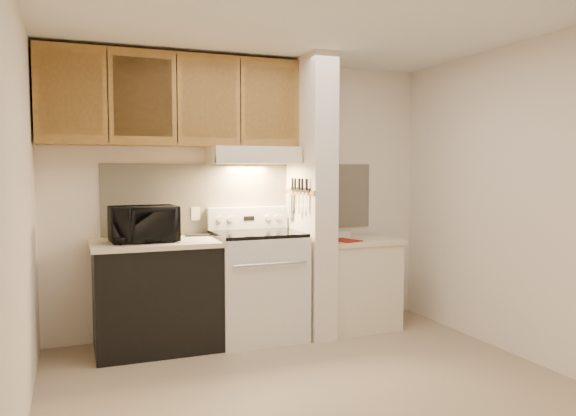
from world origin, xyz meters
TOP-DOWN VIEW (x-y plane):
  - floor at (0.00, 0.00)m, footprint 3.60×3.60m
  - ceiling at (0.00, 0.00)m, footprint 3.60×3.60m
  - wall_back at (0.00, 1.50)m, footprint 3.60×2.50m
  - wall_left at (-1.80, 0.00)m, footprint 0.02×3.00m
  - wall_right at (1.80, 0.00)m, footprint 0.02×3.00m
  - backsplash at (0.00, 1.49)m, footprint 2.60×0.02m
  - range_body at (0.00, 1.16)m, footprint 0.76×0.65m
  - oven_window at (0.00, 0.84)m, footprint 0.50×0.01m
  - oven_handle at (0.00, 0.80)m, footprint 0.65×0.02m
  - cooktop at (0.00, 1.16)m, footprint 0.74×0.64m
  - range_backguard at (0.00, 1.44)m, footprint 0.76×0.08m
  - range_display at (0.00, 1.40)m, footprint 0.10×0.01m
  - range_knob_left_outer at (-0.28, 1.40)m, footprint 0.05×0.02m
  - range_knob_left_inner at (-0.18, 1.40)m, footprint 0.05×0.02m
  - range_knob_right_inner at (0.18, 1.40)m, footprint 0.05×0.02m
  - range_knob_right_outer at (0.28, 1.40)m, footprint 0.05×0.02m
  - dishwasher_front at (-0.88, 1.17)m, footprint 1.00×0.63m
  - left_countertop at (-0.88, 1.17)m, footprint 1.04×0.67m
  - spoon_rest at (-0.48, 1.36)m, footprint 0.24×0.09m
  - teal_jar at (-1.16, 1.06)m, footprint 0.09×0.09m
  - outlet at (-0.48, 1.48)m, footprint 0.08×0.01m
  - microwave at (-0.98, 1.15)m, footprint 0.55×0.39m
  - partition_pillar at (0.51, 1.15)m, footprint 0.22×0.70m
  - pillar_trim at (0.39, 1.15)m, footprint 0.01×0.70m
  - knife_strip at (0.39, 1.10)m, footprint 0.02×0.42m
  - knife_blade_a at (0.38, 0.93)m, footprint 0.01×0.03m
  - knife_handle_a at (0.38, 0.93)m, footprint 0.02×0.02m
  - knife_blade_b at (0.38, 1.01)m, footprint 0.01×0.04m
  - knife_handle_b at (0.38, 1.03)m, footprint 0.02×0.02m
  - knife_blade_c at (0.38, 1.09)m, footprint 0.01×0.04m
  - knife_handle_c at (0.38, 1.09)m, footprint 0.02×0.02m
  - knife_blade_d at (0.38, 1.18)m, footprint 0.01×0.04m
  - knife_handle_d at (0.38, 1.19)m, footprint 0.02×0.02m
  - knife_blade_e at (0.38, 1.26)m, footprint 0.01×0.04m
  - knife_handle_e at (0.38, 1.26)m, footprint 0.02×0.02m
  - oven_mitt at (0.38, 1.32)m, footprint 0.03×0.09m
  - right_cab_base at (0.97, 1.15)m, footprint 0.70×0.60m
  - right_countertop at (0.97, 1.15)m, footprint 0.74×0.64m
  - red_folder at (0.79, 1.01)m, footprint 0.28×0.32m
  - white_box at (0.92, 1.33)m, footprint 0.17×0.13m
  - range_hood at (0.00, 1.28)m, footprint 0.78×0.44m
  - hood_lip at (0.00, 1.07)m, footprint 0.78×0.04m
  - upper_cabinets at (-0.69, 1.32)m, footprint 2.18×0.33m
  - cab_door_a at (-1.51, 1.17)m, footprint 0.46×0.01m
  - cab_gap_a at (-1.23, 1.16)m, footprint 0.01×0.01m
  - cab_door_b at (-0.96, 1.17)m, footprint 0.46×0.01m
  - cab_gap_b at (-0.69, 1.16)m, footprint 0.01×0.01m
  - cab_door_c at (-0.42, 1.17)m, footprint 0.46×0.01m
  - cab_gap_c at (-0.14, 1.16)m, footprint 0.01×0.01m
  - cab_door_d at (0.13, 1.17)m, footprint 0.46×0.01m

SIDE VIEW (x-z plane):
  - floor at x=0.00m, z-range 0.00..0.00m
  - right_cab_base at x=0.97m, z-range 0.00..0.81m
  - dishwasher_front at x=-0.88m, z-range 0.00..0.87m
  - range_body at x=0.00m, z-range 0.00..0.92m
  - oven_window at x=0.00m, z-range 0.35..0.65m
  - oven_handle at x=0.00m, z-range 0.71..0.73m
  - right_countertop at x=0.97m, z-range 0.81..0.85m
  - red_folder at x=0.79m, z-range 0.85..0.86m
  - white_box at x=0.92m, z-range 0.85..0.89m
  - left_countertop at x=-0.88m, z-range 0.87..0.91m
  - spoon_rest at x=-0.48m, z-range 0.91..0.93m
  - cooktop at x=0.00m, z-range 0.92..0.95m
  - teal_jar at x=-1.16m, z-range 0.91..1.00m
  - range_backguard at x=0.00m, z-range 0.95..1.15m
  - range_display at x=0.00m, z-range 1.03..1.07m
  - range_knob_left_outer at x=-0.28m, z-range 1.03..1.07m
  - range_knob_left_inner at x=-0.18m, z-range 1.03..1.07m
  - range_knob_right_inner at x=0.18m, z-range 1.03..1.07m
  - range_knob_right_outer at x=0.28m, z-range 1.03..1.07m
  - microwave at x=-0.98m, z-range 0.91..1.20m
  - outlet at x=-0.48m, z-range 1.04..1.16m
  - oven_mitt at x=0.38m, z-range 1.05..1.27m
  - knife_blade_c at x=0.38m, z-range 1.10..1.30m
  - knife_blade_b at x=0.38m, z-range 1.12..1.30m
  - knife_blade_e at x=0.38m, z-range 1.12..1.30m
  - knife_blade_a at x=0.38m, z-range 1.14..1.30m
  - knife_blade_d at x=0.38m, z-range 1.14..1.30m
  - backsplash at x=0.00m, z-range 0.92..1.55m
  - wall_back at x=0.00m, z-range 1.24..1.26m
  - wall_left at x=-1.80m, z-range 0.00..2.50m
  - wall_right at x=1.80m, z-range 0.00..2.50m
  - partition_pillar at x=0.51m, z-range 0.00..2.50m
  - pillar_trim at x=0.39m, z-range 1.28..1.32m
  - knife_strip at x=0.39m, z-range 1.30..1.34m
  - knife_handle_a at x=0.38m, z-range 1.32..1.42m
  - knife_handle_b at x=0.38m, z-range 1.32..1.42m
  - knife_handle_c at x=0.38m, z-range 1.32..1.42m
  - knife_handle_d at x=0.38m, z-range 1.32..1.42m
  - knife_handle_e at x=0.38m, z-range 1.32..1.42m
  - hood_lip at x=0.00m, z-range 1.55..1.61m
  - range_hood at x=0.00m, z-range 1.55..1.70m
  - upper_cabinets at x=-0.69m, z-range 1.70..2.47m
  - cab_door_a at x=-1.51m, z-range 1.77..2.40m
  - cab_gap_a at x=-1.23m, z-range 1.72..2.45m
  - cab_door_b at x=-0.96m, z-range 1.77..2.40m
  - cab_gap_b at x=-0.69m, z-range 1.72..2.45m
  - cab_door_c at x=-0.42m, z-range 1.77..2.40m
  - cab_gap_c at x=-0.14m, z-range 1.72..2.45m
  - cab_door_d at x=0.13m, z-range 1.77..2.40m
  - ceiling at x=0.00m, z-range 2.50..2.50m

